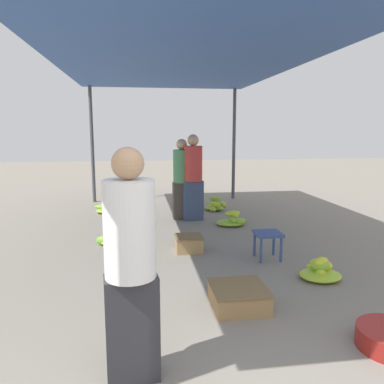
{
  "coord_description": "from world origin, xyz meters",
  "views": [
    {
      "loc": [
        -0.64,
        -1.55,
        1.69
      ],
      "look_at": [
        0.0,
        2.94,
        0.95
      ],
      "focal_mm": 35.0,
      "sensor_mm": 36.0,
      "label": 1
    }
  ],
  "objects_px": {
    "vendor_foreground": "(131,264)",
    "banana_pile_right_0": "(320,271)",
    "stool": "(268,237)",
    "crate_mid": "(189,243)",
    "shopper_walking_mid": "(182,178)",
    "banana_pile_right_2": "(216,206)",
    "banana_pile_left_2": "(105,209)",
    "banana_pile_left_1": "(126,205)",
    "crate_near": "(239,297)",
    "shopper_walking_far": "(193,176)",
    "banana_pile_left_0": "(119,239)",
    "banana_pile_right_1": "(232,221)"
  },
  "relations": [
    {
      "from": "vendor_foreground",
      "to": "banana_pile_right_0",
      "type": "height_order",
      "value": "vendor_foreground"
    },
    {
      "from": "stool",
      "to": "crate_mid",
      "type": "bearing_deg",
      "value": 153.95
    },
    {
      "from": "banana_pile_right_0",
      "to": "shopper_walking_mid",
      "type": "distance_m",
      "value": 3.48
    },
    {
      "from": "banana_pile_right_2",
      "to": "vendor_foreground",
      "type": "bearing_deg",
      "value": -107.58
    },
    {
      "from": "vendor_foreground",
      "to": "banana_pile_right_0",
      "type": "relative_size",
      "value": 2.96
    },
    {
      "from": "banana_pile_left_2",
      "to": "crate_mid",
      "type": "xyz_separation_m",
      "value": [
        1.39,
        -2.75,
        0.03
      ]
    },
    {
      "from": "stool",
      "to": "banana_pile_left_1",
      "type": "xyz_separation_m",
      "value": [
        -1.98,
        3.66,
        -0.23
      ]
    },
    {
      "from": "crate_near",
      "to": "crate_mid",
      "type": "distance_m",
      "value": 1.79
    },
    {
      "from": "vendor_foreground",
      "to": "shopper_walking_far",
      "type": "xyz_separation_m",
      "value": [
        1.08,
        4.55,
        0.02
      ]
    },
    {
      "from": "shopper_walking_far",
      "to": "banana_pile_left_0",
      "type": "bearing_deg",
      "value": -133.46
    },
    {
      "from": "vendor_foreground",
      "to": "banana_pile_left_2",
      "type": "bearing_deg",
      "value": 96.7
    },
    {
      "from": "banana_pile_left_0",
      "to": "crate_near",
      "type": "distance_m",
      "value": 2.54
    },
    {
      "from": "banana_pile_right_2",
      "to": "shopper_walking_far",
      "type": "height_order",
      "value": "shopper_walking_far"
    },
    {
      "from": "banana_pile_right_2",
      "to": "shopper_walking_far",
      "type": "relative_size",
      "value": 0.38
    },
    {
      "from": "banana_pile_left_2",
      "to": "shopper_walking_far",
      "type": "bearing_deg",
      "value": -27.44
    },
    {
      "from": "banana_pile_left_0",
      "to": "shopper_walking_far",
      "type": "relative_size",
      "value": 0.39
    },
    {
      "from": "stool",
      "to": "shopper_walking_far",
      "type": "height_order",
      "value": "shopper_walking_far"
    },
    {
      "from": "banana_pile_left_2",
      "to": "banana_pile_right_0",
      "type": "relative_size",
      "value": 0.91
    },
    {
      "from": "banana_pile_right_1",
      "to": "shopper_walking_mid",
      "type": "height_order",
      "value": "shopper_walking_mid"
    },
    {
      "from": "vendor_foreground",
      "to": "banana_pile_left_0",
      "type": "bearing_deg",
      "value": 94.64
    },
    {
      "from": "banana_pile_left_1",
      "to": "banana_pile_right_2",
      "type": "xyz_separation_m",
      "value": [
        1.94,
        -0.49,
        0.02
      ]
    },
    {
      "from": "crate_mid",
      "to": "banana_pile_right_1",
      "type": "bearing_deg",
      "value": 53.94
    },
    {
      "from": "banana_pile_left_0",
      "to": "crate_mid",
      "type": "bearing_deg",
      "value": -23.77
    },
    {
      "from": "banana_pile_right_0",
      "to": "banana_pile_right_2",
      "type": "bearing_deg",
      "value": 96.15
    },
    {
      "from": "crate_mid",
      "to": "shopper_walking_far",
      "type": "xyz_separation_m",
      "value": [
        0.33,
        1.85,
        0.73
      ]
    },
    {
      "from": "stool",
      "to": "banana_pile_left_1",
      "type": "distance_m",
      "value": 4.16
    },
    {
      "from": "banana_pile_left_1",
      "to": "shopper_walking_mid",
      "type": "height_order",
      "value": "shopper_walking_mid"
    },
    {
      "from": "stool",
      "to": "crate_mid",
      "type": "height_order",
      "value": "stool"
    },
    {
      "from": "vendor_foreground",
      "to": "banana_pile_left_0",
      "type": "relative_size",
      "value": 2.48
    },
    {
      "from": "stool",
      "to": "banana_pile_right_2",
      "type": "height_order",
      "value": "stool"
    },
    {
      "from": "banana_pile_left_0",
      "to": "banana_pile_left_1",
      "type": "relative_size",
      "value": 1.08
    },
    {
      "from": "banana_pile_left_1",
      "to": "banana_pile_right_0",
      "type": "height_order",
      "value": "banana_pile_right_0"
    },
    {
      "from": "banana_pile_left_0",
      "to": "shopper_walking_far",
      "type": "bearing_deg",
      "value": 46.54
    },
    {
      "from": "banana_pile_right_2",
      "to": "crate_mid",
      "type": "xyz_separation_m",
      "value": [
        -0.95,
        -2.68,
        0.02
      ]
    },
    {
      "from": "banana_pile_right_1",
      "to": "banana_pile_left_1",
      "type": "bearing_deg",
      "value": 136.86
    },
    {
      "from": "banana_pile_left_0",
      "to": "shopper_walking_mid",
      "type": "bearing_deg",
      "value": 53.26
    },
    {
      "from": "banana_pile_right_0",
      "to": "shopper_walking_mid",
      "type": "xyz_separation_m",
      "value": [
        -1.24,
        3.17,
        0.71
      ]
    },
    {
      "from": "crate_near",
      "to": "shopper_walking_far",
      "type": "relative_size",
      "value": 0.33
    },
    {
      "from": "vendor_foreground",
      "to": "banana_pile_right_2",
      "type": "relative_size",
      "value": 2.6
    },
    {
      "from": "banana_pile_right_1",
      "to": "banana_pile_right_2",
      "type": "height_order",
      "value": "banana_pile_right_2"
    },
    {
      "from": "stool",
      "to": "shopper_walking_far",
      "type": "distance_m",
      "value": 2.49
    },
    {
      "from": "banana_pile_left_1",
      "to": "crate_near",
      "type": "distance_m",
      "value": 5.09
    },
    {
      "from": "banana_pile_right_0",
      "to": "shopper_walking_far",
      "type": "height_order",
      "value": "shopper_walking_far"
    },
    {
      "from": "banana_pile_right_1",
      "to": "banana_pile_right_0",
      "type": "bearing_deg",
      "value": -81.1
    },
    {
      "from": "banana_pile_right_0",
      "to": "shopper_walking_far",
      "type": "relative_size",
      "value": 0.33
    },
    {
      "from": "banana_pile_right_1",
      "to": "crate_near",
      "type": "bearing_deg",
      "value": -103.14
    },
    {
      "from": "stool",
      "to": "banana_pile_left_2",
      "type": "relative_size",
      "value": 0.75
    },
    {
      "from": "banana_pile_left_1",
      "to": "banana_pile_right_2",
      "type": "bearing_deg",
      "value": -14.28
    },
    {
      "from": "banana_pile_right_1",
      "to": "shopper_walking_far",
      "type": "bearing_deg",
      "value": 141.0
    },
    {
      "from": "stool",
      "to": "shopper_walking_far",
      "type": "relative_size",
      "value": 0.23
    }
  ]
}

